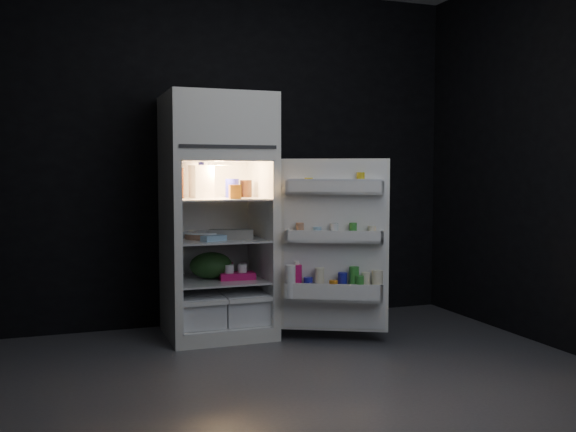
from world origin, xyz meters
name	(u,v)px	position (x,y,z in m)	size (l,w,h in m)	color
floor	(291,387)	(0.00, 0.00, 0.00)	(4.00, 3.40, 0.00)	#4F4F54
wall_back	(218,155)	(0.00, 1.70, 1.35)	(4.00, 0.00, 2.70)	black
wall_front	(483,127)	(0.00, -1.70, 1.35)	(4.00, 0.00, 2.70)	black
refrigerator	(216,207)	(-0.10, 1.32, 0.96)	(0.76, 0.71, 1.78)	white
fridge_door	(334,248)	(0.61, 0.77, 0.68)	(0.73, 0.50, 1.22)	white
milk_jug	(201,182)	(-0.22, 1.30, 1.15)	(0.15, 0.15, 0.24)	white
mayo_jar	(232,188)	(0.01, 1.31, 1.10)	(0.10, 0.10, 0.14)	#1B1D96
jam_jar	(246,189)	(0.13, 1.33, 1.09)	(0.09, 0.09, 0.13)	black
amber_bottle	(178,183)	(-0.38, 1.36, 1.14)	(0.08, 0.08, 0.22)	#AC4D1B
small_carton	(235,192)	(-0.02, 1.10, 1.08)	(0.08, 0.06, 0.10)	orange
egg_carton	(231,234)	(-0.03, 1.20, 0.76)	(0.32, 0.12, 0.07)	gray
pie	(204,236)	(-0.20, 1.31, 0.75)	(0.28, 0.28, 0.04)	#A67557
flat_package	(214,238)	(-0.18, 1.12, 0.75)	(0.17, 0.09, 0.04)	#83ADCB
wrapped_pkg	(244,233)	(0.12, 1.38, 0.75)	(0.11, 0.09, 0.05)	beige
produce_bag	(211,265)	(-0.15, 1.30, 0.52)	(0.32, 0.27, 0.20)	#193815
yogurt_tray	(237,276)	(0.02, 1.21, 0.45)	(0.26, 0.14, 0.05)	#CE115D
small_can_red	(228,268)	(0.02, 1.47, 0.47)	(0.07, 0.07, 0.09)	#CE115D
small_can_silver	(244,268)	(0.15, 1.46, 0.47)	(0.07, 0.07, 0.09)	silver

